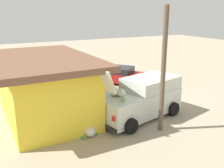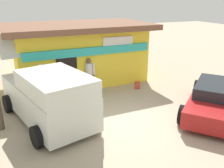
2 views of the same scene
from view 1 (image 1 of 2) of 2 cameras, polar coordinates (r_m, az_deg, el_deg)
name	(u,v)px [view 1 (image 1 of 2)]	position (r m, az deg, el deg)	size (l,w,h in m)	color
ground_plane	(133,98)	(15.13, 4.58, -3.19)	(60.00, 60.00, 0.00)	tan
storefront_bar	(44,86)	(12.72, -14.85, -0.35)	(7.16, 4.53, 2.90)	yellow
delivery_van	(141,98)	(12.36, 6.42, -3.16)	(2.95, 4.98, 2.78)	silver
parked_sedan	(117,75)	(18.19, 1.08, 2.03)	(4.52, 4.14, 1.16)	maroon
vendor_standing	(81,93)	(13.29, -6.85, -1.96)	(0.48, 0.48, 1.55)	navy
customer_bending	(89,102)	(11.89, -5.03, -4.00)	(0.75, 0.66, 1.50)	#4C4C51
unloaded_banana_pile	(90,131)	(10.78, -4.87, -10.38)	(0.75, 0.79, 0.40)	silver
paint_bucket	(78,93)	(15.68, -7.51, -1.96)	(0.26, 0.26, 0.33)	#BF3F33
utility_pole	(163,71)	(10.65, 11.27, 2.80)	(0.20, 0.20, 5.18)	brown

